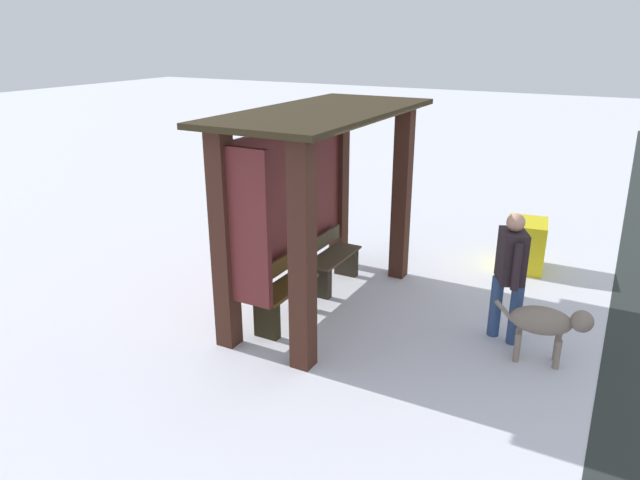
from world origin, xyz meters
name	(u,v)px	position (x,y,z in m)	size (l,w,h in m)	color
ground_plane	(324,305)	(0.00, 0.00, 0.00)	(60.00, 60.00, 0.00)	silver
bus_shelter	(310,183)	(-0.08, 0.15, 1.65)	(3.35, 1.55, 2.55)	#3E2118
bench_left_inside	(284,295)	(-0.63, 0.22, 0.36)	(1.05, 0.35, 0.78)	#4F3717
bench_center_inside	(332,263)	(0.63, 0.22, 0.33)	(1.05, 0.40, 0.73)	#493D29
person_walking	(510,269)	(0.22, -2.26, 0.89)	(0.58, 0.42, 1.54)	black
dog	(547,323)	(-0.10, -2.75, 0.48)	(0.37, 1.01, 0.67)	gray
grit_bin	(525,245)	(2.59, -2.06, 0.37)	(0.70, 0.56, 0.74)	yellow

